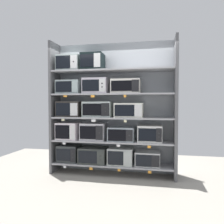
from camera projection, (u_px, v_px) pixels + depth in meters
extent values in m
cube|color=gray|center=(99.00, 194.00, 3.58)|extent=(6.36, 6.00, 0.02)
cube|color=#9EA3A8|center=(114.00, 108.00, 4.76)|extent=(2.56, 0.04, 2.65)
cube|color=#5B5B5E|center=(55.00, 108.00, 4.75)|extent=(0.05, 0.47, 2.65)
cube|color=#5B5B5E|center=(176.00, 108.00, 4.27)|extent=(0.05, 0.47, 2.65)
cube|color=#99999E|center=(112.00, 164.00, 4.55)|extent=(2.36, 0.47, 0.03)
cube|color=#303535|center=(69.00, 153.00, 4.73)|extent=(0.42, 0.35, 0.33)
cube|color=black|center=(63.00, 155.00, 4.56)|extent=(0.30, 0.01, 0.24)
cube|color=black|center=(73.00, 155.00, 4.52)|extent=(0.10, 0.01, 0.27)
cylinder|color=#262628|center=(73.00, 157.00, 4.51)|extent=(0.02, 0.01, 0.02)
cylinder|color=#262628|center=(73.00, 154.00, 4.51)|extent=(0.02, 0.01, 0.02)
cube|color=#313533|center=(94.00, 155.00, 4.62)|extent=(0.54, 0.41, 0.31)
cube|color=black|center=(88.00, 157.00, 4.43)|extent=(0.38, 0.01, 0.24)
cube|color=#313533|center=(100.00, 158.00, 4.38)|extent=(0.13, 0.01, 0.25)
cylinder|color=#262628|center=(100.00, 160.00, 4.37)|extent=(0.02, 0.01, 0.02)
cylinder|color=#262628|center=(100.00, 156.00, 4.37)|extent=(0.02, 0.01, 0.02)
cube|color=#A0A5A3|center=(121.00, 156.00, 4.51)|extent=(0.48, 0.41, 0.32)
cube|color=black|center=(115.00, 158.00, 4.31)|extent=(0.30, 0.01, 0.26)
cube|color=#A0A5A3|center=(127.00, 159.00, 4.27)|extent=(0.15, 0.01, 0.26)
cube|color=#B3B5B5|center=(148.00, 158.00, 4.40)|extent=(0.47, 0.37, 0.27)
cube|color=black|center=(143.00, 161.00, 4.23)|extent=(0.29, 0.01, 0.22)
cube|color=black|center=(156.00, 161.00, 4.19)|extent=(0.15, 0.01, 0.22)
cube|color=white|center=(65.00, 167.00, 4.50)|extent=(0.05, 0.00, 0.04)
cube|color=orange|center=(91.00, 169.00, 4.39)|extent=(0.07, 0.00, 0.05)
cube|color=orange|center=(119.00, 170.00, 4.28)|extent=(0.05, 0.00, 0.04)
cube|color=orange|center=(150.00, 172.00, 4.17)|extent=(0.06, 0.00, 0.05)
cube|color=#99999E|center=(112.00, 141.00, 4.53)|extent=(2.36, 0.47, 0.03)
cube|color=silver|center=(69.00, 131.00, 4.71)|extent=(0.43, 0.42, 0.34)
cube|color=black|center=(62.00, 132.00, 4.51)|extent=(0.30, 0.01, 0.27)
cube|color=silver|center=(72.00, 132.00, 4.47)|extent=(0.11, 0.01, 0.27)
cube|color=silver|center=(94.00, 131.00, 4.60)|extent=(0.49, 0.38, 0.34)
cube|color=black|center=(88.00, 133.00, 4.42)|extent=(0.32, 0.01, 0.25)
cube|color=black|center=(99.00, 133.00, 4.38)|extent=(0.14, 0.01, 0.27)
cylinder|color=#262628|center=(99.00, 133.00, 4.37)|extent=(0.02, 0.01, 0.02)
cube|color=#99A5AE|center=(122.00, 134.00, 4.49)|extent=(0.50, 0.40, 0.27)
cube|color=black|center=(117.00, 135.00, 4.30)|extent=(0.34, 0.01, 0.22)
cube|color=black|center=(129.00, 136.00, 4.25)|extent=(0.13, 0.01, 0.21)
cylinder|color=#262628|center=(129.00, 136.00, 4.24)|extent=(0.02, 0.01, 0.02)
cube|color=white|center=(150.00, 134.00, 4.38)|extent=(0.46, 0.38, 0.31)
cube|color=black|center=(147.00, 135.00, 4.20)|extent=(0.32, 0.01, 0.23)
cube|color=black|center=(159.00, 135.00, 4.15)|extent=(0.10, 0.01, 0.25)
cylinder|color=#262628|center=(159.00, 137.00, 4.15)|extent=(0.02, 0.01, 0.02)
cylinder|color=#262628|center=(159.00, 133.00, 4.14)|extent=(0.02, 0.01, 0.02)
cube|color=white|center=(64.00, 143.00, 4.48)|extent=(0.06, 0.00, 0.04)
cube|color=white|center=(118.00, 146.00, 4.27)|extent=(0.07, 0.00, 0.04)
cube|color=orange|center=(149.00, 147.00, 4.15)|extent=(0.06, 0.00, 0.05)
cube|color=#99999E|center=(112.00, 118.00, 4.52)|extent=(2.36, 0.47, 0.03)
cube|color=#342F2C|center=(70.00, 109.00, 4.69)|extent=(0.48, 0.36, 0.31)
cube|color=black|center=(63.00, 109.00, 4.52)|extent=(0.30, 0.01, 0.25)
cube|color=silver|center=(74.00, 109.00, 4.48)|extent=(0.15, 0.01, 0.25)
cube|color=#B0BCB8|center=(98.00, 109.00, 4.57)|extent=(0.57, 0.36, 0.30)
cube|color=black|center=(92.00, 110.00, 4.40)|extent=(0.38, 0.01, 0.23)
cube|color=black|center=(105.00, 110.00, 4.35)|extent=(0.16, 0.01, 0.24)
cylinder|color=#262628|center=(105.00, 111.00, 4.34)|extent=(0.02, 0.01, 0.02)
cylinder|color=#262628|center=(105.00, 108.00, 4.34)|extent=(0.02, 0.01, 0.02)
cube|color=silver|center=(129.00, 110.00, 4.44)|extent=(0.54, 0.40, 0.28)
cube|color=black|center=(124.00, 110.00, 4.25)|extent=(0.37, 0.01, 0.21)
cube|color=silver|center=(138.00, 111.00, 4.20)|extent=(0.13, 0.01, 0.22)
cube|color=beige|center=(63.00, 120.00, 4.47)|extent=(0.06, 0.00, 0.04)
cube|color=white|center=(93.00, 121.00, 4.35)|extent=(0.08, 0.00, 0.05)
cube|color=beige|center=(125.00, 121.00, 4.22)|extent=(0.05, 0.00, 0.05)
cube|color=#99999E|center=(112.00, 94.00, 4.50)|extent=(2.36, 0.47, 0.03)
cube|color=#96A7A7|center=(70.00, 87.00, 4.67)|extent=(0.48, 0.37, 0.27)
cube|color=black|center=(64.00, 87.00, 4.49)|extent=(0.34, 0.01, 0.21)
cube|color=#96A7A7|center=(75.00, 86.00, 4.45)|extent=(0.12, 0.01, 0.22)
cube|color=#BEB7C3|center=(96.00, 86.00, 4.56)|extent=(0.48, 0.41, 0.30)
cube|color=black|center=(91.00, 85.00, 4.36)|extent=(0.33, 0.01, 0.22)
cube|color=silver|center=(102.00, 85.00, 4.32)|extent=(0.12, 0.01, 0.24)
cylinder|color=#262628|center=(102.00, 87.00, 4.31)|extent=(0.02, 0.01, 0.02)
cylinder|color=#262628|center=(102.00, 83.00, 4.31)|extent=(0.02, 0.01, 0.02)
cube|color=silver|center=(126.00, 86.00, 4.44)|extent=(0.56, 0.35, 0.27)
cube|color=black|center=(121.00, 86.00, 4.27)|extent=(0.39, 0.01, 0.19)
cube|color=black|center=(135.00, 86.00, 4.22)|extent=(0.13, 0.01, 0.22)
cube|color=orange|center=(65.00, 96.00, 4.44)|extent=(0.07, 0.00, 0.03)
cube|color=orange|center=(93.00, 96.00, 4.33)|extent=(0.08, 0.00, 0.04)
cube|color=orange|center=(125.00, 96.00, 4.21)|extent=(0.05, 0.00, 0.04)
cube|color=#99999E|center=(112.00, 71.00, 4.48)|extent=(2.36, 0.47, 0.03)
cube|color=#98A6A3|center=(69.00, 63.00, 4.65)|extent=(0.47, 0.33, 0.31)
cube|color=black|center=(63.00, 62.00, 4.49)|extent=(0.31, 0.01, 0.25)
cube|color=silver|center=(74.00, 62.00, 4.45)|extent=(0.14, 0.01, 0.25)
cylinder|color=#262628|center=(73.00, 62.00, 4.44)|extent=(0.02, 0.01, 0.02)
cube|color=black|center=(93.00, 62.00, 4.55)|extent=(0.42, 0.38, 0.33)
cube|color=black|center=(87.00, 60.00, 4.37)|extent=(0.27, 0.01, 0.24)
cube|color=silver|center=(97.00, 60.00, 4.33)|extent=(0.13, 0.01, 0.27)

